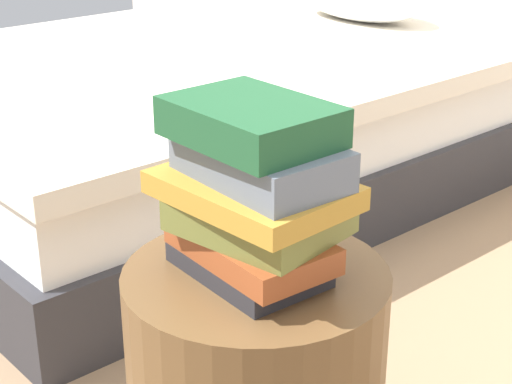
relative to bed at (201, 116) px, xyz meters
The scene contains 7 objects.
bed is the anchor object (origin of this frame).
book_charcoal 1.59m from the bed, 33.57° to the right, with size 0.23×0.15×0.03m, color #28282D.
book_rust 1.61m from the bed, 33.39° to the right, with size 0.26×0.15×0.04m, color #994723.
book_olive 1.60m from the bed, 32.92° to the right, with size 0.24×0.19×0.05m, color olive.
book_ochre 1.61m from the bed, 33.43° to the right, with size 0.29×0.20×0.04m, color #B7842D.
book_slate 1.62m from the bed, 32.87° to the right, with size 0.26×0.16×0.06m, color slate.
book_forest 1.63m from the bed, 33.23° to the right, with size 0.24×0.18×0.06m, color #1E512D.
Camera 1 is at (0.87, -0.73, 1.09)m, focal length 58.11 mm.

